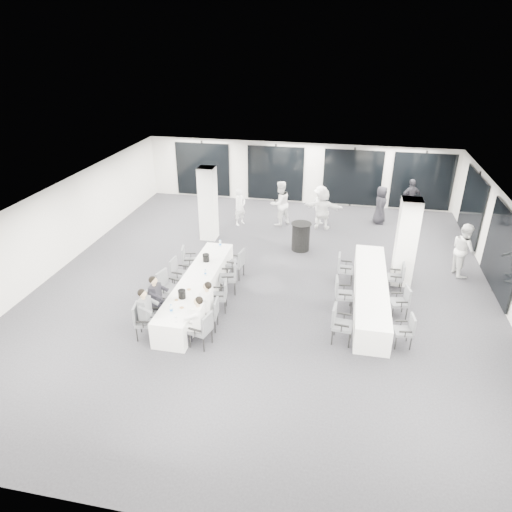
{
  "coord_description": "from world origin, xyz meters",
  "views": [
    {
      "loc": [
        2.2,
        -12.41,
        7.2
      ],
      "look_at": [
        -0.27,
        -0.2,
        1.08
      ],
      "focal_mm": 32.0,
      "sensor_mm": 36.0,
      "label": 1
    }
  ],
  "objects_px": {
    "chair_side_left_far": "(343,267)",
    "chair_main_right_second": "(212,312)",
    "chair_main_left_near": "(142,319)",
    "ice_bucket_far": "(206,258)",
    "chair_main_right_far": "(238,262)",
    "chair_side_left_near": "(339,322)",
    "standing_guest_c": "(321,203)",
    "standing_guest_a": "(240,205)",
    "standing_guest_e": "(381,203)",
    "ice_bucket_near": "(182,294)",
    "chair_main_right_mid": "(221,294)",
    "cocktail_table": "(301,236)",
    "chair_side_left_mid": "(341,292)",
    "standing_guest_h": "(464,246)",
    "standing_guest_b": "(280,201)",
    "chair_main_right_near": "(203,328)",
    "chair_main_right_fourth": "(231,275)",
    "chair_side_right_near": "(406,329)",
    "chair_side_right_far": "(398,276)",
    "chair_main_left_mid": "(167,285)",
    "chair_main_left_far": "(188,259)",
    "standing_guest_f": "(323,206)",
    "banquet_table_main": "(198,289)",
    "standing_guest_d": "(411,196)",
    "banquet_table_side": "(370,292)"
  },
  "relations": [
    {
      "from": "ice_bucket_near",
      "to": "chair_main_right_near",
      "type": "bearing_deg",
      "value": -47.57
    },
    {
      "from": "standing_guest_f",
      "to": "chair_main_left_far",
      "type": "bearing_deg",
      "value": 55.51
    },
    {
      "from": "standing_guest_c",
      "to": "standing_guest_a",
      "type": "bearing_deg",
      "value": 61.44
    },
    {
      "from": "chair_main_right_mid",
      "to": "standing_guest_a",
      "type": "xyz_separation_m",
      "value": [
        -0.97,
        6.48,
        0.34
      ]
    },
    {
      "from": "banquet_table_side",
      "to": "standing_guest_c",
      "type": "relative_size",
      "value": 2.76
    },
    {
      "from": "chair_main_left_mid",
      "to": "chair_main_right_second",
      "type": "relative_size",
      "value": 1.12
    },
    {
      "from": "standing_guest_h",
      "to": "chair_main_right_second",
      "type": "bearing_deg",
      "value": 107.67
    },
    {
      "from": "chair_main_left_far",
      "to": "chair_side_left_mid",
      "type": "distance_m",
      "value": 5.15
    },
    {
      "from": "chair_main_left_far",
      "to": "ice_bucket_far",
      "type": "height_order",
      "value": "ice_bucket_far"
    },
    {
      "from": "standing_guest_a",
      "to": "standing_guest_h",
      "type": "height_order",
      "value": "standing_guest_h"
    },
    {
      "from": "standing_guest_e",
      "to": "standing_guest_f",
      "type": "height_order",
      "value": "standing_guest_f"
    },
    {
      "from": "chair_main_left_mid",
      "to": "standing_guest_c",
      "type": "xyz_separation_m",
      "value": [
        3.92,
        7.21,
        0.32
      ]
    },
    {
      "from": "standing_guest_f",
      "to": "chair_side_left_mid",
      "type": "bearing_deg",
      "value": 104.32
    },
    {
      "from": "cocktail_table",
      "to": "chair_side_right_far",
      "type": "xyz_separation_m",
      "value": [
        3.25,
        -2.39,
        0.0
      ]
    },
    {
      "from": "chair_main_right_second",
      "to": "chair_side_right_near",
      "type": "bearing_deg",
      "value": -92.14
    },
    {
      "from": "chair_main_right_near",
      "to": "chair_side_left_far",
      "type": "xyz_separation_m",
      "value": [
        3.34,
        4.07,
        -0.0
      ]
    },
    {
      "from": "chair_side_left_mid",
      "to": "standing_guest_b",
      "type": "xyz_separation_m",
      "value": [
        -2.7,
        6.09,
        0.47
      ]
    },
    {
      "from": "chair_side_right_near",
      "to": "standing_guest_f",
      "type": "distance_m",
      "value": 7.9
    },
    {
      "from": "chair_main_left_mid",
      "to": "chair_main_right_near",
      "type": "bearing_deg",
      "value": 57.74
    },
    {
      "from": "cocktail_table",
      "to": "standing_guest_a",
      "type": "relative_size",
      "value": 0.59
    },
    {
      "from": "standing_guest_d",
      "to": "chair_side_left_mid",
      "type": "bearing_deg",
      "value": 45.25
    },
    {
      "from": "cocktail_table",
      "to": "chair_side_left_far",
      "type": "height_order",
      "value": "cocktail_table"
    },
    {
      "from": "chair_side_right_far",
      "to": "standing_guest_e",
      "type": "distance_m",
      "value": 5.68
    },
    {
      "from": "standing_guest_b",
      "to": "chair_main_right_fourth",
      "type": "bearing_deg",
      "value": 39.28
    },
    {
      "from": "chair_main_right_fourth",
      "to": "chair_main_right_far",
      "type": "bearing_deg",
      "value": -14.39
    },
    {
      "from": "standing_guest_a",
      "to": "banquet_table_main",
      "type": "bearing_deg",
      "value": -145.32
    },
    {
      "from": "chair_side_left_near",
      "to": "standing_guest_e",
      "type": "relative_size",
      "value": 0.57
    },
    {
      "from": "chair_main_right_far",
      "to": "chair_side_left_near",
      "type": "relative_size",
      "value": 0.96
    },
    {
      "from": "chair_main_left_near",
      "to": "ice_bucket_far",
      "type": "distance_m",
      "value": 3.25
    },
    {
      "from": "chair_main_left_mid",
      "to": "ice_bucket_far",
      "type": "height_order",
      "value": "chair_main_left_mid"
    },
    {
      "from": "standing_guest_h",
      "to": "ice_bucket_near",
      "type": "relative_size",
      "value": 8.43
    },
    {
      "from": "cocktail_table",
      "to": "ice_bucket_far",
      "type": "xyz_separation_m",
      "value": [
        -2.65,
        -3.03,
        0.35
      ]
    },
    {
      "from": "cocktail_table",
      "to": "chair_side_left_far",
      "type": "xyz_separation_m",
      "value": [
        1.58,
        -2.18,
        0.03
      ]
    },
    {
      "from": "chair_main_right_mid",
      "to": "ice_bucket_near",
      "type": "relative_size",
      "value": 3.92
    },
    {
      "from": "banquet_table_main",
      "to": "standing_guest_b",
      "type": "distance_m",
      "value": 6.62
    },
    {
      "from": "banquet_table_side",
      "to": "chair_main_right_second",
      "type": "bearing_deg",
      "value": -152.81
    },
    {
      "from": "cocktail_table",
      "to": "chair_main_right_mid",
      "type": "distance_m",
      "value": 4.85
    },
    {
      "from": "chair_side_right_near",
      "to": "chair_side_right_far",
      "type": "bearing_deg",
      "value": -7.84
    },
    {
      "from": "chair_side_left_mid",
      "to": "standing_guest_h",
      "type": "height_order",
      "value": "standing_guest_h"
    },
    {
      "from": "chair_main_right_fourth",
      "to": "chair_side_right_near",
      "type": "distance_m",
      "value": 5.29
    },
    {
      "from": "chair_main_right_mid",
      "to": "chair_side_right_far",
      "type": "bearing_deg",
      "value": -77.39
    },
    {
      "from": "banquet_table_main",
      "to": "chair_main_right_mid",
      "type": "height_order",
      "value": "chair_main_right_mid"
    },
    {
      "from": "standing_guest_b",
      "to": "standing_guest_c",
      "type": "relative_size",
      "value": 1.15
    },
    {
      "from": "chair_main_left_near",
      "to": "standing_guest_b",
      "type": "bearing_deg",
      "value": 154.3
    },
    {
      "from": "chair_side_left_far",
      "to": "chair_main_right_second",
      "type": "bearing_deg",
      "value": -45.01
    },
    {
      "from": "chair_main_left_near",
      "to": "chair_main_left_far",
      "type": "bearing_deg",
      "value": 169.51
    },
    {
      "from": "chair_main_right_second",
      "to": "ice_bucket_near",
      "type": "xyz_separation_m",
      "value": [
        -0.88,
        0.19,
        0.35
      ]
    },
    {
      "from": "chair_side_right_far",
      "to": "banquet_table_main",
      "type": "bearing_deg",
      "value": 107.45
    },
    {
      "from": "standing_guest_e",
      "to": "ice_bucket_near",
      "type": "distance_m",
      "value": 10.2
    },
    {
      "from": "chair_main_left_mid",
      "to": "chair_main_right_far",
      "type": "xyz_separation_m",
      "value": [
        1.67,
        1.92,
        -0.02
      ]
    }
  ]
}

